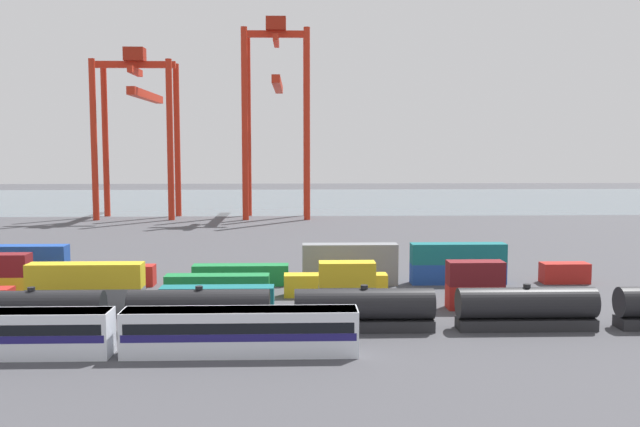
{
  "coord_description": "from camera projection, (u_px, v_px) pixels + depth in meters",
  "views": [
    {
      "loc": [
        6.77,
        -81.58,
        17.51
      ],
      "look_at": [
        9.95,
        15.64,
        8.17
      ],
      "focal_mm": 39.14,
      "sensor_mm": 36.0,
      "label": 1
    }
  ],
  "objects": [
    {
      "name": "shipping_container_15",
      "position": [
        131.0,
        275.0,
        88.01
      ],
      "size": [
        6.04,
        2.44,
        2.6
      ],
      "primitive_type": "cube",
      "color": "#AD211C",
      "rests_on": "ground_plane"
    },
    {
      "name": "shipping_container_19",
      "position": [
        458.0,
        273.0,
        89.37
      ],
      "size": [
        12.1,
        2.44,
        2.6
      ],
      "primitive_type": "cube",
      "color": "#1C4299",
      "rests_on": "ground_plane"
    },
    {
      "name": "freight_tank_row",
      "position": [
        364.0,
        309.0,
        66.39
      ],
      "size": [
        75.82,
        2.96,
        4.42
      ],
      "color": "#232326",
      "rests_on": "ground_plane"
    },
    {
      "name": "harbour_water",
      "position": [
        277.0,
        200.0,
        230.64
      ],
      "size": [
        400.0,
        110.0,
        0.01
      ],
      "primitive_type": "cube",
      "color": "slate",
      "rests_on": "ground_plane"
    },
    {
      "name": "shipping_container_21",
      "position": [
        565.0,
        273.0,
        89.82
      ],
      "size": [
        6.04,
        2.44,
        2.6
      ],
      "primitive_type": "cube",
      "color": "#AD211C",
      "rests_on": "ground_plane"
    },
    {
      "name": "shipping_container_14",
      "position": [
        18.0,
        256.0,
        87.31
      ],
      "size": [
        12.1,
        2.44,
        2.6
      ],
      "primitive_type": "cube",
      "color": "#1C4299",
      "rests_on": "shipping_container_13"
    },
    {
      "name": "gantry_crane_central",
      "position": [
        277.0,
        100.0,
        172.43
      ],
      "size": [
        16.32,
        35.03,
        48.65
      ],
      "color": "red",
      "rests_on": "ground_plane"
    },
    {
      "name": "shipping_container_4",
      "position": [
        347.0,
        298.0,
        75.1
      ],
      "size": [
        6.04,
        2.44,
        2.6
      ],
      "primitive_type": "cube",
      "color": "slate",
      "rests_on": "ground_plane"
    },
    {
      "name": "shipping_container_16",
      "position": [
        241.0,
        275.0,
        88.46
      ],
      "size": [
        12.1,
        2.44,
        2.6
      ],
      "primitive_type": "cube",
      "color": "#197538",
      "rests_on": "ground_plane"
    },
    {
      "name": "ground_plane",
      "position": [
        259.0,
        247.0,
        122.42
      ],
      "size": [
        420.0,
        420.0,
        0.0
      ],
      "primitive_type": "plane",
      "color": "#424247"
    },
    {
      "name": "shipping_container_6",
      "position": [
        475.0,
        297.0,
        75.55
      ],
      "size": [
        6.04,
        2.44,
        2.6
      ],
      "primitive_type": "cube",
      "color": "#AD211C",
      "rests_on": "ground_plane"
    },
    {
      "name": "shipping_container_10",
      "position": [
        98.0,
        286.0,
        81.05
      ],
      "size": [
        6.04,
        2.44,
        2.6
      ],
      "primitive_type": "cube",
      "color": "orange",
      "rests_on": "ground_plane"
    },
    {
      "name": "shipping_container_12",
      "position": [
        336.0,
        285.0,
        81.96
      ],
      "size": [
        12.1,
        2.44,
        2.6
      ],
      "primitive_type": "cube",
      "color": "gold",
      "rests_on": "ground_plane"
    },
    {
      "name": "shipping_container_18",
      "position": [
        350.0,
        254.0,
        88.67
      ],
      "size": [
        12.1,
        2.44,
        2.6
      ],
      "primitive_type": "cube",
      "color": "slate",
      "rests_on": "shipping_container_17"
    },
    {
      "name": "shipping_container_2",
      "position": [
        86.0,
        275.0,
        73.94
      ],
      "size": [
        12.1,
        2.44,
        2.6
      ],
      "primitive_type": "cube",
      "color": "gold",
      "rests_on": "shipping_container_1"
    },
    {
      "name": "shipping_container_7",
      "position": [
        475.0,
        273.0,
        75.3
      ],
      "size": [
        6.04,
        2.44,
        2.6
      ],
      "primitive_type": "cube",
      "color": "maroon",
      "rests_on": "shipping_container_6"
    },
    {
      "name": "passenger_train",
      "position": [
        117.0,
        331.0,
        58.35
      ],
      "size": [
        40.47,
        3.14,
        3.9
      ],
      "color": "silver",
      "rests_on": "ground_plane"
    },
    {
      "name": "shipping_container_20",
      "position": [
        458.0,
        253.0,
        89.12
      ],
      "size": [
        12.1,
        2.44,
        2.6
      ],
      "primitive_type": "cube",
      "color": "#146066",
      "rests_on": "shipping_container_19"
    },
    {
      "name": "gantry_crane_west",
      "position": [
        139.0,
        114.0,
        172.03
      ],
      "size": [
        19.5,
        35.27,
        41.26
      ],
      "color": "red",
      "rests_on": "ground_plane"
    },
    {
      "name": "shipping_container_11",
      "position": [
        217.0,
        286.0,
        81.5
      ],
      "size": [
        12.1,
        2.44,
        2.6
      ],
      "primitive_type": "cube",
      "color": "#197538",
      "rests_on": "ground_plane"
    },
    {
      "name": "shipping_container_13",
      "position": [
        19.0,
        276.0,
        87.56
      ],
      "size": [
        12.1,
        2.44,
        2.6
      ],
      "primitive_type": "cube",
      "color": "gold",
      "rests_on": "ground_plane"
    },
    {
      "name": "shipping_container_1",
      "position": [
        86.0,
        299.0,
        74.19
      ],
      "size": [
        12.1,
        2.44,
        2.6
      ],
      "primitive_type": "cube",
      "color": "slate",
      "rests_on": "ground_plane"
    },
    {
      "name": "shipping_container_5",
      "position": [
        347.0,
        274.0,
        74.85
      ],
      "size": [
        6.04,
        2.44,
        2.6
      ],
      "primitive_type": "cube",
      "color": "gold",
      "rests_on": "shipping_container_4"
    },
    {
      "name": "shipping_container_3",
      "position": [
        217.0,
        298.0,
        74.64
      ],
      "size": [
        12.1,
        2.44,
        2.6
      ],
      "primitive_type": "cube",
      "color": "#146066",
      "rests_on": "ground_plane"
    },
    {
      "name": "shipping_container_17",
      "position": [
        350.0,
        274.0,
        88.92
      ],
      "size": [
        12.1,
        2.44,
        2.6
      ],
      "primitive_type": "cube",
      "color": "slate",
      "rests_on": "ground_plane"
    }
  ]
}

